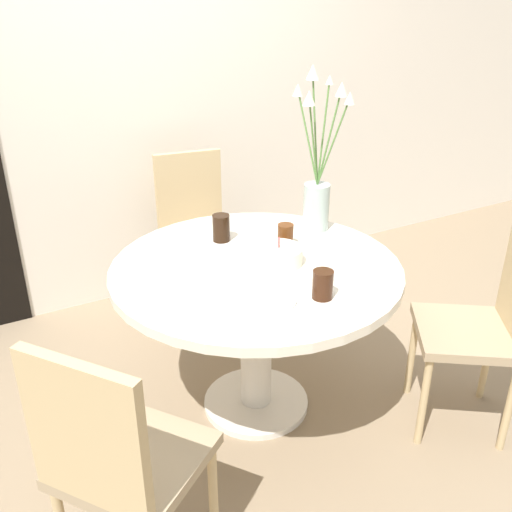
{
  "coord_description": "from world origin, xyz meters",
  "views": [
    {
      "loc": [
        -1.02,
        -1.84,
        1.76
      ],
      "look_at": [
        0.0,
        0.0,
        0.76
      ],
      "focal_mm": 40.0,
      "sensor_mm": 36.0,
      "label": 1
    }
  ],
  "objects_px": {
    "chair_far_back": "(489,317)",
    "flower_vase": "(317,180)",
    "drink_glass_0": "(285,235)",
    "chair_near_front": "(195,225)",
    "side_plate": "(274,300)",
    "drink_glass_2": "(221,228)",
    "drink_glass_1": "(323,284)",
    "chair_left_flank": "(116,458)",
    "birthday_cake": "(279,255)"
  },
  "relations": [
    {
      "from": "chair_far_back",
      "to": "birthday_cake",
      "type": "relative_size",
      "value": 4.72
    },
    {
      "from": "birthday_cake",
      "to": "drink_glass_1",
      "type": "bearing_deg",
      "value": -91.58
    },
    {
      "from": "chair_far_back",
      "to": "side_plate",
      "type": "relative_size",
      "value": 5.62
    },
    {
      "from": "drink_glass_1",
      "to": "chair_left_flank",
      "type": "bearing_deg",
      "value": -166.24
    },
    {
      "from": "chair_near_front",
      "to": "side_plate",
      "type": "height_order",
      "value": "chair_near_front"
    },
    {
      "from": "chair_far_back",
      "to": "chair_near_front",
      "type": "bearing_deg",
      "value": -121.39
    },
    {
      "from": "drink_glass_0",
      "to": "drink_glass_1",
      "type": "xyz_separation_m",
      "value": [
        -0.12,
        -0.46,
        0.0
      ]
    },
    {
      "from": "drink_glass_1",
      "to": "drink_glass_2",
      "type": "height_order",
      "value": "drink_glass_2"
    },
    {
      "from": "chair_far_back",
      "to": "side_plate",
      "type": "distance_m",
      "value": 0.93
    },
    {
      "from": "side_plate",
      "to": "chair_left_flank",
      "type": "bearing_deg",
      "value": -158.5
    },
    {
      "from": "chair_left_flank",
      "to": "birthday_cake",
      "type": "height_order",
      "value": "chair_left_flank"
    },
    {
      "from": "chair_far_back",
      "to": "drink_glass_1",
      "type": "xyz_separation_m",
      "value": [
        -0.71,
        0.19,
        0.25
      ]
    },
    {
      "from": "drink_glass_1",
      "to": "side_plate",
      "type": "bearing_deg",
      "value": 160.53
    },
    {
      "from": "drink_glass_0",
      "to": "drink_glass_1",
      "type": "distance_m",
      "value": 0.48
    },
    {
      "from": "chair_far_back",
      "to": "birthday_cake",
      "type": "bearing_deg",
      "value": -91.63
    },
    {
      "from": "drink_glass_1",
      "to": "drink_glass_2",
      "type": "relative_size",
      "value": 0.9
    },
    {
      "from": "chair_near_front",
      "to": "flower_vase",
      "type": "relative_size",
      "value": 1.26
    },
    {
      "from": "drink_glass_1",
      "to": "chair_far_back",
      "type": "bearing_deg",
      "value": -15.39
    },
    {
      "from": "chair_far_back",
      "to": "flower_vase",
      "type": "xyz_separation_m",
      "value": [
        -0.35,
        0.76,
        0.43
      ]
    },
    {
      "from": "side_plate",
      "to": "drink_glass_1",
      "type": "xyz_separation_m",
      "value": [
        0.17,
        -0.06,
        0.05
      ]
    },
    {
      "from": "flower_vase",
      "to": "drink_glass_1",
      "type": "relative_size",
      "value": 6.76
    },
    {
      "from": "chair_near_front",
      "to": "chair_far_back",
      "type": "distance_m",
      "value": 1.64
    },
    {
      "from": "drink_glass_0",
      "to": "drink_glass_2",
      "type": "distance_m",
      "value": 0.29
    },
    {
      "from": "flower_vase",
      "to": "chair_left_flank",
      "type": "bearing_deg",
      "value": -147.39
    },
    {
      "from": "chair_near_front",
      "to": "birthday_cake",
      "type": "xyz_separation_m",
      "value": [
        -0.04,
        -0.98,
        0.23
      ]
    },
    {
      "from": "side_plate",
      "to": "drink_glass_1",
      "type": "height_order",
      "value": "drink_glass_1"
    },
    {
      "from": "chair_left_flank",
      "to": "drink_glass_1",
      "type": "bearing_deg",
      "value": -112.42
    },
    {
      "from": "drink_glass_2",
      "to": "birthday_cake",
      "type": "bearing_deg",
      "value": -72.36
    },
    {
      "from": "chair_left_flank",
      "to": "side_plate",
      "type": "bearing_deg",
      "value": -104.69
    },
    {
      "from": "chair_left_flank",
      "to": "drink_glass_1",
      "type": "relative_size",
      "value": 8.55
    },
    {
      "from": "chair_near_front",
      "to": "drink_glass_0",
      "type": "distance_m",
      "value": 0.89
    },
    {
      "from": "chair_near_front",
      "to": "drink_glass_2",
      "type": "height_order",
      "value": "chair_near_front"
    },
    {
      "from": "chair_near_front",
      "to": "drink_glass_2",
      "type": "relative_size",
      "value": 7.69
    },
    {
      "from": "chair_left_flank",
      "to": "side_plate",
      "type": "relative_size",
      "value": 5.62
    },
    {
      "from": "side_plate",
      "to": "drink_glass_2",
      "type": "bearing_deg",
      "value": 82.71
    },
    {
      "from": "chair_far_back",
      "to": "flower_vase",
      "type": "bearing_deg",
      "value": -120.33
    },
    {
      "from": "chair_near_front",
      "to": "side_plate",
      "type": "bearing_deg",
      "value": -92.21
    },
    {
      "from": "drink_glass_1",
      "to": "drink_glass_2",
      "type": "bearing_deg",
      "value": 98.27
    },
    {
      "from": "chair_near_front",
      "to": "drink_glass_1",
      "type": "height_order",
      "value": "chair_near_front"
    },
    {
      "from": "chair_near_front",
      "to": "drink_glass_2",
      "type": "distance_m",
      "value": 0.72
    },
    {
      "from": "drink_glass_0",
      "to": "chair_near_front",
      "type": "bearing_deg",
      "value": 94.93
    },
    {
      "from": "birthday_cake",
      "to": "side_plate",
      "type": "bearing_deg",
      "value": -124.07
    },
    {
      "from": "chair_near_front",
      "to": "flower_vase",
      "type": "bearing_deg",
      "value": -59.71
    },
    {
      "from": "birthday_cake",
      "to": "chair_near_front",
      "type": "bearing_deg",
      "value": 87.52
    },
    {
      "from": "birthday_cake",
      "to": "drink_glass_2",
      "type": "height_order",
      "value": "drink_glass_2"
    },
    {
      "from": "flower_vase",
      "to": "side_plate",
      "type": "height_order",
      "value": "flower_vase"
    },
    {
      "from": "flower_vase",
      "to": "chair_near_front",
      "type": "bearing_deg",
      "value": 112.43
    },
    {
      "from": "chair_near_front",
      "to": "drink_glass_0",
      "type": "xyz_separation_m",
      "value": [
        0.07,
        -0.85,
        0.24
      ]
    },
    {
      "from": "chair_near_front",
      "to": "drink_glass_1",
      "type": "xyz_separation_m",
      "value": [
        -0.05,
        -1.31,
        0.25
      ]
    },
    {
      "from": "birthday_cake",
      "to": "drink_glass_0",
      "type": "bearing_deg",
      "value": 49.27
    }
  ]
}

